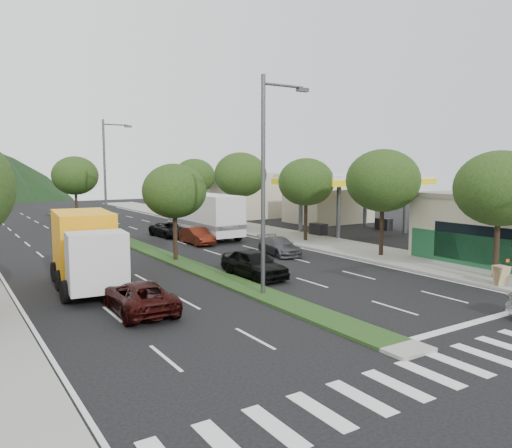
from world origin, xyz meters
TOP-DOWN VIEW (x-y plane):
  - ground at (0.00, 0.00)m, footprint 160.00×160.00m
  - sidewalk_right at (12.50, 25.00)m, footprint 5.00×90.00m
  - median at (0.00, 28.00)m, footprint 1.60×56.00m
  - crosswalk at (0.00, -2.00)m, footprint 19.00×2.20m
  - gas_canopy at (19.00, 22.00)m, footprint 12.20×8.20m
  - bldg_right_far at (19.50, 44.00)m, footprint 10.00×16.00m
  - tree_r_a at (12.00, 4.00)m, footprint 4.60×4.60m
  - tree_r_b at (12.00, 12.00)m, footprint 4.80×4.80m
  - tree_r_c at (12.00, 20.00)m, footprint 4.40×4.40m
  - tree_r_d at (12.00, 30.00)m, footprint 5.00×5.00m
  - tree_r_e at (12.00, 40.00)m, footprint 4.60×4.60m
  - tree_med_near at (0.00, 18.00)m, footprint 4.00×4.00m
  - tree_med_far at (0.00, 44.00)m, footprint 4.80×4.80m
  - streetlight_near at (0.21, 8.00)m, footprint 2.60×0.25m
  - streetlight_mid at (0.21, 33.00)m, footprint 2.60×0.25m
  - suv_maroon at (-5.75, 8.47)m, footprint 2.43×4.82m
  - car_queue_a at (1.64, 11.35)m, footprint 2.05×4.59m
  - car_queue_b at (6.84, 16.35)m, footprint 2.24×4.34m
  - car_queue_c at (4.18, 23.50)m, footprint 1.38×3.94m
  - car_queue_d at (4.05, 28.50)m, footprint 2.40×4.63m
  - box_truck at (-6.43, 14.14)m, footprint 3.52×7.68m
  - motorhome at (6.48, 26.87)m, footprint 3.12×9.58m
  - a_frame_sign at (10.50, 2.78)m, footprint 0.70×0.77m

SIDE VIEW (x-z plane):
  - ground at x=0.00m, z-range 0.00..0.00m
  - crosswalk at x=0.00m, z-range 0.00..0.01m
  - median at x=0.00m, z-range 0.00..0.12m
  - sidewalk_right at x=12.50m, z-range 0.00..0.15m
  - car_queue_b at x=6.84m, z-range 0.00..1.20m
  - car_queue_d at x=4.05m, z-range 0.00..1.25m
  - car_queue_c at x=4.18m, z-range 0.00..1.30m
  - suv_maroon at x=-5.75m, z-range 0.00..1.31m
  - a_frame_sign at x=10.50m, z-range 0.07..1.41m
  - car_queue_a at x=1.64m, z-range 0.00..1.53m
  - box_truck at x=-6.43m, z-range -0.10..3.57m
  - motorhome at x=6.48m, z-range 0.12..3.78m
  - bldg_right_far at x=19.50m, z-range 0.00..5.20m
  - tree_med_near at x=0.00m, z-range 1.42..7.44m
  - gas_canopy at x=19.00m, z-range 2.02..7.27m
  - tree_r_c at x=12.00m, z-range 1.51..7.99m
  - tree_r_a at x=12.00m, z-range 1.50..8.14m
  - tree_r_e at x=12.00m, z-range 1.54..8.25m
  - tree_med_far at x=0.00m, z-range 1.54..8.47m
  - tree_r_b at x=12.00m, z-range 1.57..8.50m
  - tree_r_d at x=12.00m, z-range 1.60..8.76m
  - streetlight_near at x=0.21m, z-range 0.58..10.58m
  - streetlight_mid at x=0.21m, z-range 0.58..10.58m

